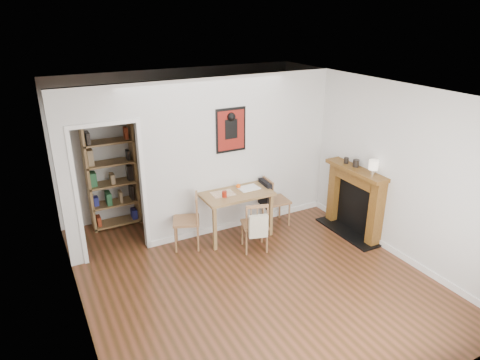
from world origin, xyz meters
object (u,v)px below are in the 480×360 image
dining_table (235,197)px  mantel_lamp (373,166)px  red_glass (224,194)px  orange_fruit (238,186)px  ceramic_jar_b (346,160)px  chair_left (186,221)px  chair_right (275,200)px  fireplace (355,199)px  notebook (249,188)px  bookshelf (111,173)px  chair_front (255,225)px  ceramic_jar_a (356,163)px

dining_table → mantel_lamp: 2.23m
red_glass → orange_fruit: (0.36, 0.21, -0.01)m
mantel_lamp → ceramic_jar_b: 0.61m
dining_table → chair_left: (-0.86, 0.00, -0.24)m
chair_right → fireplace: (1.02, -0.85, 0.16)m
fireplace → mantel_lamp: bearing=-93.0°
notebook → orange_fruit: bearing=148.0°
chair_left → chair_right: bearing=0.0°
bookshelf → notebook: bearing=-33.6°
dining_table → red_glass: red_glass is taller
dining_table → bookshelf: size_ratio=0.59×
chair_left → red_glass: 0.74m
dining_table → chair_front: 0.63m
chair_right → fireplace: bearing=-39.8°
bookshelf → orange_fruit: bookshelf is taller
bookshelf → mantel_lamp: size_ratio=8.28×
ceramic_jar_b → bookshelf: bearing=151.5°
orange_fruit → notebook: bearing=-32.0°
chair_right → orange_fruit: chair_right is taller
dining_table → mantel_lamp: mantel_lamp is taller
ceramic_jar_a → chair_front: bearing=172.9°
ceramic_jar_a → ceramic_jar_b: (-0.02, 0.21, -0.01)m
chair_left → bookshelf: bookshelf is taller
red_glass → notebook: 0.52m
chair_front → bookshelf: 2.61m
notebook → mantel_lamp: size_ratio=1.42×
ceramic_jar_a → orange_fruit: bearing=152.3°
chair_right → notebook: (-0.53, 0.01, 0.34)m
notebook → mantel_lamp: bearing=-37.8°
fireplace → ceramic_jar_b: (-0.03, 0.27, 0.59)m
chair_left → notebook: size_ratio=2.68×
red_glass → dining_table: bearing=24.9°
fireplace → orange_fruit: fireplace is taller
dining_table → chair_front: bearing=-85.0°
ceramic_jar_b → fireplace: bearing=-84.3°
chair_right → mantel_lamp: bearing=-49.6°
chair_left → bookshelf: size_ratio=0.46×
fireplace → red_glass: bearing=160.3°
bookshelf → orange_fruit: size_ratio=25.54×
chair_left → mantel_lamp: mantel_lamp is taller
dining_table → red_glass: (-0.25, -0.11, 0.14)m
fireplace → notebook: (-1.55, 0.86, 0.17)m
chair_left → chair_right: size_ratio=1.02×
dining_table → red_glass: 0.31m
chair_left → chair_front: size_ratio=1.07×
chair_right → bookshelf: (-2.47, 1.30, 0.51)m
mantel_lamp → ceramic_jar_b: mantel_lamp is taller
dining_table → ceramic_jar_b: ceramic_jar_b is taller
fireplace → ceramic_jar_a: size_ratio=10.19×
dining_table → ceramic_jar_b: size_ratio=11.64×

